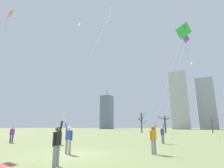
# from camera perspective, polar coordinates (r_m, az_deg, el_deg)

# --- Properties ---
(ground_plane) EXTENTS (400.00, 400.00, 0.00)m
(ground_plane) POSITION_cam_1_polar(r_m,az_deg,el_deg) (11.44, -13.21, -21.47)
(ground_plane) COLOR #848E56
(kite_flyer_midfield_left_purple) EXTENTS (3.71, 5.89, 13.61)m
(kite_flyer_midfield_left_purple) POSITION_cam_1_polar(r_m,az_deg,el_deg) (19.32, 17.75, -8.62)
(kite_flyer_midfield_left_purple) COLOR gray
(kite_flyer_midfield_left_purple) RESTS_ON ground
(kite_flyer_foreground_right_green) EXTENTS (3.21, 4.78, 10.60)m
(kite_flyer_foreground_right_green) POSITION_cam_1_polar(r_m,az_deg,el_deg) (12.51, 16.45, -5.45)
(kite_flyer_foreground_right_green) COLOR gray
(kite_flyer_foreground_right_green) RESTS_ON ground
(kite_flyer_midfield_right_red) EXTENTS (2.17, 7.34, 13.79)m
(kite_flyer_midfield_right_red) POSITION_cam_1_polar(r_m,az_deg,el_deg) (17.38, -18.84, -10.72)
(kite_flyer_midfield_right_red) COLOR gray
(kite_flyer_midfield_right_red) RESTS_ON ground
(kite_flyer_foreground_left_orange) EXTENTS (10.82, 2.14, 14.31)m
(kite_flyer_foreground_left_orange) POSITION_cam_1_polar(r_m,az_deg,el_deg) (13.42, -19.74, -3.87)
(kite_flyer_foreground_left_orange) COLOR gray
(kite_flyer_foreground_left_orange) RESTS_ON ground
(kite_flyer_far_back_white) EXTENTS (0.54, 10.69, 19.35)m
(kite_flyer_far_back_white) POSITION_cam_1_polar(r_m,az_deg,el_deg) (10.80, -7.21, 6.52)
(kite_flyer_far_back_white) COLOR gray
(kite_flyer_far_back_white) RESTS_ON ground
(bystander_watching_nearby) EXTENTS (0.23, 0.51, 1.62)m
(bystander_watching_nearby) POSITION_cam_1_polar(r_m,az_deg,el_deg) (21.65, -29.73, -13.85)
(bystander_watching_nearby) COLOR #33384C
(bystander_watching_nearby) RESTS_ON ground
(distant_kite_drifting_right_yellow) EXTENTS (2.62, 4.05, 15.19)m
(distant_kite_drifting_right_yellow) POSITION_cam_1_polar(r_m,az_deg,el_deg) (40.43, 24.90, 4.48)
(distant_kite_drifting_right_yellow) COLOR yellow
(distant_kite_drifting_right_yellow) RESTS_ON ground
(distant_kite_drifting_left_blue) EXTENTS (0.47, 3.14, 22.00)m
(distant_kite_drifting_left_blue) POSITION_cam_1_polar(r_m,az_deg,el_deg) (30.34, 15.35, 22.75)
(distant_kite_drifting_left_blue) COLOR blue
(distant_kite_drifting_left_blue) RESTS_ON ground
(distant_kite_high_overhead_pink) EXTENTS (3.02, 1.09, 29.78)m
(distant_kite_high_overhead_pink) POSITION_cam_1_polar(r_m,az_deg,el_deg) (50.35, -10.44, 15.02)
(distant_kite_high_overhead_pink) COLOR pink
(distant_kite_high_overhead_pink) RESTS_ON ground
(bare_tree_right_of_center) EXTENTS (2.72, 1.63, 5.36)m
(bare_tree_right_of_center) POSITION_cam_1_polar(r_m,az_deg,el_deg) (49.37, 9.60, -12.08)
(bare_tree_right_of_center) COLOR #4C3828
(bare_tree_right_of_center) RESTS_ON ground
(bare_tree_left_of_center) EXTENTS (3.17, 1.23, 4.44)m
(bare_tree_left_of_center) POSITION_cam_1_polar(r_m,az_deg,el_deg) (48.38, 16.85, -12.16)
(bare_tree_left_of_center) COLOR #423326
(bare_tree_left_of_center) RESTS_ON ground
(bare_tree_rightmost) EXTENTS (2.58, 2.19, 4.42)m
(bare_tree_rightmost) POSITION_cam_1_polar(r_m,az_deg,el_deg) (53.70, 29.77, -11.29)
(bare_tree_rightmost) COLOR brown
(bare_tree_rightmost) RESTS_ON ground
(skyline_mid_tower_left) EXTENTS (7.99, 8.30, 30.26)m
(skyline_mid_tower_left) POSITION_cam_1_polar(r_m,az_deg,el_deg) (137.23, -1.70, -9.10)
(skyline_mid_tower_left) COLOR slate
(skyline_mid_tower_left) RESTS_ON ground
(skyline_slender_spire) EXTENTS (10.77, 10.47, 37.21)m
(skyline_slender_spire) POSITION_cam_1_polar(r_m,az_deg,el_deg) (124.28, 21.08, -4.95)
(skyline_slender_spire) COLOR #B2B2B7
(skyline_slender_spire) RESTS_ON ground
(skyline_mid_tower_right) EXTENTS (10.85, 10.09, 33.56)m
(skyline_mid_tower_right) POSITION_cam_1_polar(r_m,az_deg,el_deg) (133.33, 28.16, -5.58)
(skyline_mid_tower_right) COLOR #9EA3AD
(skyline_mid_tower_right) RESTS_ON ground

